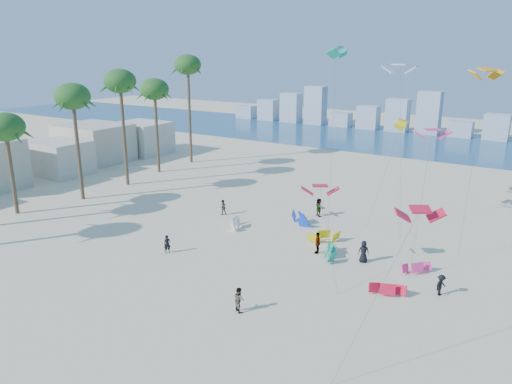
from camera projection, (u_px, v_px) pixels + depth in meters
The scene contains 10 objects.
ground at pixel (85, 309), 31.77m from camera, with size 220.00×220.00×0.00m, color beige.
ocean at pixel (405, 141), 89.94m from camera, with size 220.00×220.00×0.00m, color navy.
kitesurfer_near at pixel (167, 244), 40.34m from camera, with size 0.57×0.37×1.56m, color black.
kitesurfer_mid at pixel (239, 299), 31.35m from camera, with size 0.81×0.63×1.66m, color gray.
kitesurfers_far at pixel (345, 233), 42.59m from camera, with size 30.20×11.85×1.86m.
grounded_kites at pixel (323, 242), 41.70m from camera, with size 19.27×12.21×1.00m.
flying_kites at pixel (432, 110), 38.06m from camera, with size 25.26×28.21×17.01m.
palm_row at pixel (67, 96), 52.70m from camera, with size 6.39×44.80×15.61m.
beachfront_buildings at pixel (45, 155), 65.25m from camera, with size 11.50×43.00×6.00m.
distant_skyline at pixel (415, 117), 97.77m from camera, with size 85.00×3.00×8.40m.
Camera 1 is at (24.65, -17.83, 16.34)m, focal length 34.17 mm.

